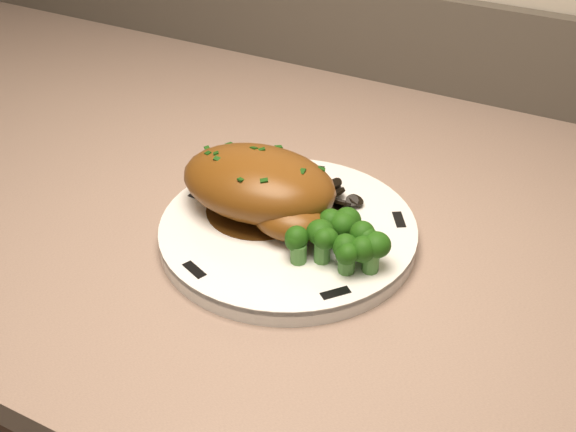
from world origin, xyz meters
The scene contains 11 objects.
counter centered at (-0.28, 1.67, 0.42)m, with size 1.93×0.65×0.95m.
plate centered at (-0.07, 1.62, 0.84)m, with size 0.24×0.24×0.02m, color white.
rim_accent_0 centered at (0.01, 1.67, 0.85)m, with size 0.02×0.01×0.00m, color black.
rim_accent_1 centered at (-0.10, 1.72, 0.85)m, with size 0.02×0.01×0.00m, color black.
rim_accent_2 centered at (-0.17, 1.63, 0.85)m, with size 0.02×0.01×0.00m, color black.
rim_accent_3 centered at (-0.11, 1.52, 0.85)m, with size 0.02×0.01×0.00m, color black.
rim_accent_4 centered at (0.01, 1.55, 0.85)m, with size 0.02×0.01×0.00m, color black.
gravy_pool centered at (-0.11, 1.63, 0.85)m, with size 0.10×0.10×0.00m, color #3F230B.
chicken_breast centered at (-0.10, 1.62, 0.88)m, with size 0.16×0.11×0.06m.
mushroom_pile centered at (-0.06, 1.67, 0.85)m, with size 0.07×0.05×0.02m.
broccoli_florets centered at (-0.01, 1.60, 0.87)m, with size 0.08×0.06×0.03m.
Camera 1 is at (0.18, 1.15, 1.23)m, focal length 45.00 mm.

